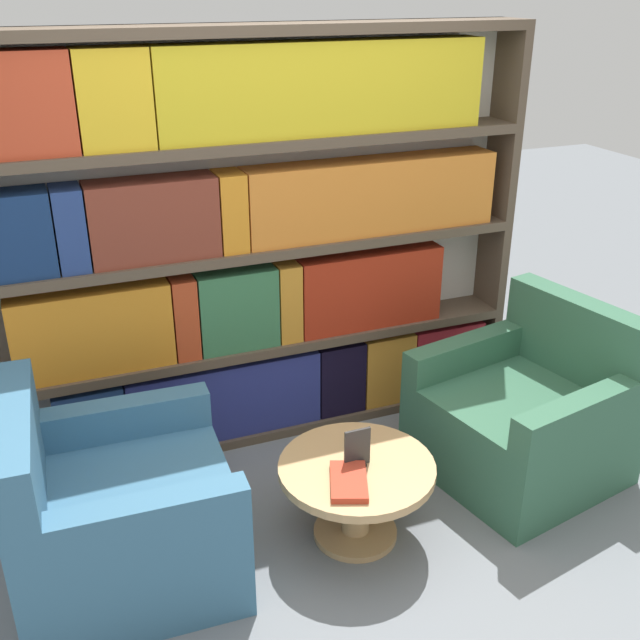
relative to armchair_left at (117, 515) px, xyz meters
name	(u,v)px	position (x,y,z in m)	size (l,w,h in m)	color
ground_plane	(361,573)	(0.93, -0.39, -0.30)	(14.00, 14.00, 0.00)	slate
bookshelf	(259,249)	(0.91, 0.87, 0.75)	(2.79, 0.30, 2.11)	silver
armchair_left	(117,515)	(0.00, 0.00, 0.00)	(0.89, 0.88, 0.86)	#386684
armchair_right	(526,417)	(2.01, 0.01, 0.00)	(1.01, 1.00, 0.86)	#336047
coffee_table	(356,485)	(1.00, -0.15, -0.02)	(0.69, 0.69, 0.38)	tan
table_sign	(357,450)	(1.00, -0.15, 0.16)	(0.12, 0.06, 0.18)	black
stray_book	(349,482)	(0.92, -0.27, 0.10)	(0.24, 0.30, 0.03)	#B73823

